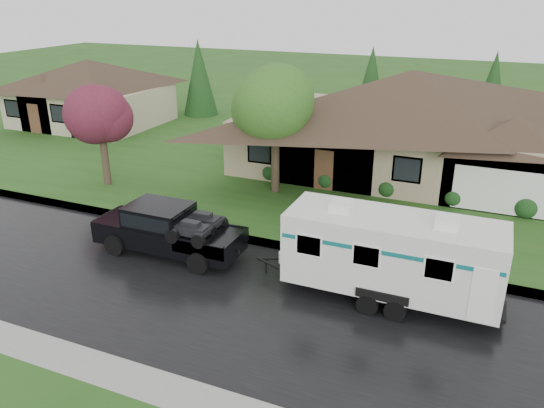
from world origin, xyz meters
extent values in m
plane|color=#234E18|center=(0.00, 0.00, 0.00)|extent=(140.00, 140.00, 0.00)
cube|color=black|center=(0.00, -2.00, 0.01)|extent=(140.00, 8.00, 0.01)
cube|color=gray|center=(0.00, 2.25, 0.07)|extent=(140.00, 0.50, 0.15)
cube|color=#234E18|center=(0.00, 15.00, 0.07)|extent=(140.00, 26.00, 0.15)
cube|color=gray|center=(2.00, 14.00, 1.65)|extent=(18.00, 10.00, 3.00)
pyramid|color=#35261D|center=(2.00, 14.00, 5.75)|extent=(19.44, 10.80, 2.60)
cube|color=gray|center=(7.40, 11.00, 1.50)|extent=(5.76, 4.00, 2.70)
cube|color=tan|center=(-22.00, 16.00, 1.55)|extent=(10.00, 8.00, 2.80)
pyramid|color=#35261D|center=(-22.00, 16.00, 4.95)|extent=(10.80, 8.64, 2.00)
cube|color=tan|center=(-19.00, 14.00, 1.41)|extent=(3.20, 4.00, 2.52)
cylinder|color=#382B1E|center=(-3.42, 7.79, 1.52)|extent=(0.42, 0.42, 2.74)
sphere|color=#3A6F24|center=(-3.42, 7.79, 4.52)|extent=(3.78, 3.78, 3.78)
cylinder|color=#382B1E|center=(-12.03, 5.32, 1.32)|extent=(0.38, 0.38, 2.34)
sphere|color=maroon|center=(-12.03, 5.32, 3.88)|extent=(3.23, 3.23, 3.23)
sphere|color=#143814|center=(-4.30, 9.30, 0.65)|extent=(1.00, 1.00, 1.00)
sphere|color=#143814|center=(-1.15, 9.30, 0.65)|extent=(1.00, 1.00, 1.00)
sphere|color=#143814|center=(2.00, 9.30, 0.65)|extent=(1.00, 1.00, 1.00)
sphere|color=#143814|center=(5.15, 9.30, 0.65)|extent=(1.00, 1.00, 1.00)
sphere|color=#143814|center=(8.30, 9.30, 0.65)|extent=(1.00, 1.00, 1.00)
cube|color=black|center=(-4.76, 0.10, 0.77)|extent=(5.95, 1.98, 0.85)
cube|color=black|center=(-6.94, 0.10, 1.04)|extent=(1.59, 1.93, 0.35)
cube|color=black|center=(-5.15, 0.10, 1.54)|extent=(2.38, 1.87, 0.89)
cube|color=black|center=(-5.15, 0.10, 1.59)|extent=(2.18, 1.91, 0.55)
cube|color=black|center=(-2.87, 0.10, 0.97)|extent=(2.18, 1.89, 0.06)
cylinder|color=black|center=(-6.64, -0.88, 0.42)|extent=(0.83, 0.32, 0.83)
cylinder|color=black|center=(-6.64, 1.07, 0.42)|extent=(0.83, 0.32, 0.83)
cylinder|color=black|center=(-2.87, -0.88, 0.42)|extent=(0.83, 0.32, 0.83)
cylinder|color=black|center=(-2.87, 1.07, 0.42)|extent=(0.83, 0.32, 0.83)
cube|color=silver|center=(3.94, 0.10, 1.76)|extent=(6.95, 2.38, 2.43)
cube|color=black|center=(3.94, 0.10, 0.40)|extent=(7.34, 1.19, 0.14)
cube|color=#0D595E|center=(3.94, 0.10, 2.30)|extent=(6.81, 2.40, 0.14)
cube|color=white|center=(2.16, 0.10, 3.14)|extent=(0.69, 0.79, 0.32)
cube|color=white|center=(5.53, 0.10, 3.14)|extent=(0.69, 0.79, 0.32)
cylinder|color=black|center=(3.50, -1.08, 0.35)|extent=(0.69, 0.24, 0.69)
cylinder|color=black|center=(3.50, 1.27, 0.35)|extent=(0.69, 0.24, 0.69)
cylinder|color=black|center=(4.39, -1.08, 0.35)|extent=(0.69, 0.24, 0.69)
cylinder|color=black|center=(4.39, 1.27, 0.35)|extent=(0.69, 0.24, 0.69)
camera|label=1|loc=(6.36, -15.69, 9.77)|focal=35.00mm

